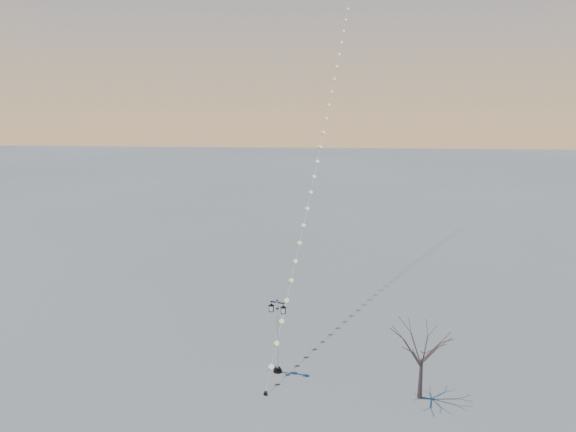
# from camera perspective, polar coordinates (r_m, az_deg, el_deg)

# --- Properties ---
(ground) EXTENTS (300.00, 300.00, 0.00)m
(ground) POSITION_cam_1_polar(r_m,az_deg,el_deg) (32.88, -0.74, -18.79)
(ground) COLOR #595B5A
(ground) RESTS_ON ground
(street_lamp) EXTENTS (1.19, 0.68, 4.85)m
(street_lamp) POSITION_cam_1_polar(r_m,az_deg,el_deg) (34.56, -1.12, -12.10)
(street_lamp) COLOR black
(street_lamp) RESTS_ON ground
(bare_tree) EXTENTS (2.68, 2.68, 4.44)m
(bare_tree) POSITION_cam_1_polar(r_m,az_deg,el_deg) (32.58, 13.90, -13.33)
(bare_tree) COLOR #44352F
(bare_tree) RESTS_ON ground
(kite_train) EXTENTS (8.03, 44.43, 39.54)m
(kite_train) POSITION_cam_1_polar(r_m,az_deg,el_deg) (50.46, 4.77, 15.50)
(kite_train) COLOR black
(kite_train) RESTS_ON ground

